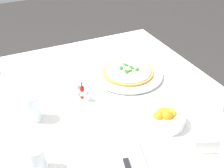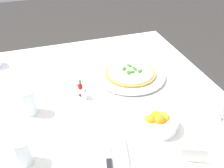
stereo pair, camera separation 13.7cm
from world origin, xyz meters
The scene contains 13 objects.
dining_table centered at (0.00, 0.00, 0.62)m, with size 1.20×1.20×0.75m.
pizza_plate centered at (0.12, -0.23, 0.76)m, with size 0.35×0.35×0.02m.
pizza centered at (0.12, -0.23, 0.77)m, with size 0.25×0.25×0.02m.
coffee_cup_near_left centered at (-0.27, -0.48, 0.78)m, with size 0.13×0.13×0.06m.
water_glass_left_edge centered at (-0.28, 0.31, 0.79)m, with size 0.06×0.06×0.10m.
water_glass_near_right centered at (-0.01, 0.27, 0.80)m, with size 0.06×0.06×0.11m.
napkin_folded centered at (-0.37, 0.04, 0.76)m, with size 0.24×0.18×0.02m.
dinner_knife centered at (-0.37, 0.04, 0.77)m, with size 0.19×0.07×0.01m.
citrus_bowl centered at (-0.26, -0.20, 0.78)m, with size 0.15×0.15×0.07m.
hot_sauce_bottle centered at (0.04, 0.04, 0.78)m, with size 0.02×0.02×0.08m.
salt_shaker centered at (0.07, 0.05, 0.77)m, with size 0.03×0.03×0.06m.
pepper_shaker centered at (0.01, 0.03, 0.77)m, with size 0.03×0.03×0.06m.
menu_card centered at (-0.46, -0.24, 0.78)m, with size 0.04×0.08×0.06m.
Camera 2 is at (-1.02, 0.24, 1.53)m, focal length 46.61 mm.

